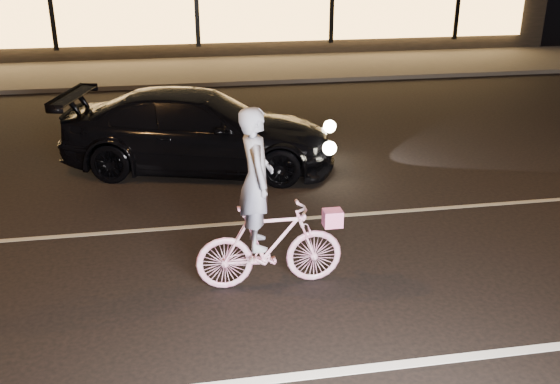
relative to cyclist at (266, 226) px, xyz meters
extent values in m
plane|color=black|center=(0.00, -0.22, -0.78)|extent=(90.00, 90.00, 0.00)
cube|color=silver|center=(0.00, -1.72, -0.78)|extent=(60.00, 0.12, 0.01)
cube|color=gray|center=(0.00, 1.78, -0.78)|extent=(60.00, 0.10, 0.01)
cube|color=#383533|center=(0.00, 12.78, -0.72)|extent=(30.00, 4.00, 0.12)
cube|color=#FFB459|center=(0.00, 14.68, 0.82)|extent=(23.00, 0.15, 2.00)
cube|color=black|center=(-4.50, 14.60, 0.82)|extent=(0.15, 0.08, 2.20)
cube|color=black|center=(0.00, 14.60, 0.82)|extent=(0.15, 0.08, 2.20)
cube|color=black|center=(4.50, 14.60, 0.82)|extent=(0.15, 0.08, 2.20)
cube|color=black|center=(9.00, 14.60, 0.82)|extent=(0.15, 0.08, 2.20)
imported|color=#D74085|center=(0.04, 0.00, -0.26)|extent=(1.74, 0.49, 1.05)
imported|color=silver|center=(-0.11, 0.00, 0.59)|extent=(0.39, 0.60, 1.65)
cube|color=#EE588E|center=(0.79, 0.00, 0.04)|extent=(0.22, 0.18, 0.20)
imported|color=black|center=(-0.53, 4.25, -0.09)|extent=(5.13, 3.08, 1.39)
sphere|color=#FFF2BF|center=(1.85, 4.30, -0.14)|extent=(0.23, 0.23, 0.23)
sphere|color=#FFF2BF|center=(1.53, 3.07, -0.14)|extent=(0.23, 0.23, 0.23)
camera|label=1|loc=(-0.97, -6.43, 3.10)|focal=40.00mm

